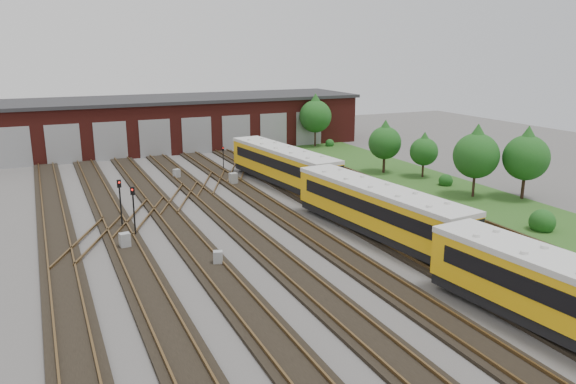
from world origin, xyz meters
name	(u,v)px	position (x,y,z in m)	size (l,w,h in m)	color
ground	(292,245)	(0.00, 0.00, 0.00)	(120.00, 120.00, 0.00)	#464341
track_network	(286,241)	(-0.17, 0.59, 0.11)	(30.40, 70.00, 0.33)	black
maintenance_shed	(161,123)	(-0.01, 39.97, 3.20)	(51.00, 12.50, 6.35)	#571B15
grass_verge	(430,183)	(19.00, 10.00, 0.03)	(8.00, 55.00, 0.05)	#204818
metro_train	(378,209)	(6.00, -0.84, 1.98)	(4.46, 47.75, 3.21)	black
signal_mast_0	(134,205)	(-9.07, 5.94, 2.23)	(0.31, 0.29, 3.49)	black
signal_mast_1	(120,198)	(-9.63, 8.13, 2.27)	(0.28, 0.26, 3.56)	black
signal_mast_2	(223,156)	(2.83, 23.25, 1.66)	(0.23, 0.21, 2.59)	black
signal_mast_3	(261,159)	(5.51, 19.36, 1.75)	(0.27, 0.25, 2.70)	black
relay_cabinet_0	(125,241)	(-10.09, 3.71, 0.53)	(0.64, 0.53, 1.07)	#949799
relay_cabinet_1	(177,174)	(-2.44, 21.79, 0.49)	(0.59, 0.49, 0.99)	#949799
relay_cabinet_2	(218,258)	(-5.50, -1.45, 0.45)	(0.54, 0.45, 0.91)	#949799
relay_cabinet_3	(233,179)	(1.81, 17.14, 0.57)	(0.69, 0.57, 1.15)	#949799
relay_cabinet_4	(316,160)	(13.23, 22.49, 0.49)	(0.59, 0.49, 0.98)	#949799
tree_0	(315,112)	(18.32, 32.75, 4.40)	(4.13, 4.13, 6.85)	#301E16
tree_1	(424,148)	(19.96, 12.45, 2.93)	(2.75, 2.75, 4.56)	#301E16
tree_2	(477,150)	(19.24, 4.53, 4.10)	(3.85, 3.85, 6.38)	#301E16
tree_3	(385,139)	(17.57, 15.74, 3.53)	(3.32, 3.32, 5.49)	#301E16
tree_4	(527,152)	(22.61, 2.31, 4.04)	(3.80, 3.80, 6.29)	#301E16
bush_0	(543,218)	(17.29, -4.56, 0.90)	(1.81, 1.81, 1.81)	#154313
bush_1	(446,179)	(19.81, 8.79, 0.65)	(1.30, 1.30, 1.30)	#154313
bush_2	(330,142)	(20.05, 31.94, 0.56)	(1.12, 1.12, 1.12)	#154313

